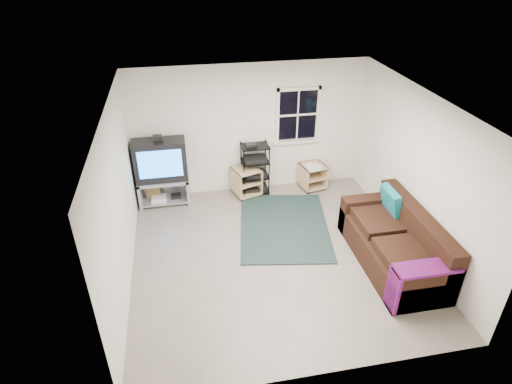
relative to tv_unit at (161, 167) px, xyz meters
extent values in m
plane|color=gray|center=(1.76, -2.03, -0.79)|extent=(4.60, 4.60, 0.00)
plane|color=white|center=(1.76, -2.03, 1.81)|extent=(4.60, 4.60, 0.00)
plane|color=silver|center=(1.76, 0.27, 0.51)|extent=(4.60, 0.00, 4.60)
plane|color=silver|center=(1.76, -4.33, 0.51)|extent=(4.60, 0.00, 4.60)
plane|color=silver|center=(-0.54, -2.03, 0.51)|extent=(0.00, 4.60, 4.60)
plane|color=silver|center=(4.06, -2.03, 0.51)|extent=(0.00, 4.60, 4.60)
cube|color=black|center=(2.71, 0.25, 0.76)|extent=(0.80, 0.01, 1.02)
cube|color=silver|center=(2.71, 0.23, 1.28)|extent=(0.88, 0.06, 0.06)
cube|color=silver|center=(2.71, 0.22, 0.21)|extent=(0.98, 0.14, 0.05)
cube|color=silver|center=(2.30, 0.23, 0.76)|extent=(0.06, 0.06, 1.10)
cube|color=silver|center=(3.12, 0.23, 0.76)|extent=(0.06, 0.06, 1.10)
cube|color=silver|center=(2.71, 0.24, 0.76)|extent=(0.78, 0.04, 0.04)
cube|color=#9B9BA3|center=(0.00, -0.01, -0.28)|extent=(0.97, 0.49, 0.06)
cube|color=#9B9BA3|center=(-0.46, -0.01, -0.52)|extent=(0.06, 0.49, 0.54)
cube|color=#9B9BA3|center=(0.46, -0.01, -0.52)|extent=(0.06, 0.49, 0.54)
cube|color=#9B9BA3|center=(0.00, -0.01, -0.72)|extent=(0.86, 0.45, 0.04)
cube|color=#9B9BA3|center=(0.00, 0.22, -0.52)|extent=(0.97, 0.04, 0.54)
cube|color=silver|center=(-0.12, -0.05, -0.66)|extent=(0.29, 0.23, 0.08)
cube|color=black|center=(0.21, -0.01, -0.67)|extent=(0.19, 0.18, 0.06)
cube|color=black|center=(0.00, -0.01, 0.15)|extent=(0.97, 0.41, 0.80)
cube|color=#1E81FC|center=(0.00, -0.22, 0.17)|extent=(0.80, 0.01, 0.54)
cube|color=black|center=(0.00, -0.01, 0.60)|extent=(0.18, 0.13, 0.10)
cylinder|color=black|center=(1.57, -0.13, -0.24)|extent=(0.02, 0.02, 1.09)
cylinder|color=black|center=(2.08, -0.13, -0.24)|extent=(0.02, 0.02, 1.09)
cylinder|color=black|center=(1.57, 0.23, -0.24)|extent=(0.02, 0.02, 1.09)
cylinder|color=black|center=(2.08, 0.23, -0.24)|extent=(0.02, 0.02, 1.09)
cube|color=black|center=(1.82, 0.05, -0.74)|extent=(0.54, 0.39, 0.02)
cube|color=black|center=(1.82, 0.05, -0.68)|extent=(0.42, 0.32, 0.09)
cube|color=black|center=(1.82, 0.05, -0.41)|extent=(0.54, 0.39, 0.02)
cube|color=black|center=(1.82, 0.05, -0.35)|extent=(0.42, 0.32, 0.09)
cube|color=black|center=(1.82, 0.05, -0.08)|extent=(0.54, 0.39, 0.02)
cube|color=black|center=(1.82, 0.05, -0.02)|extent=(0.42, 0.32, 0.09)
cube|color=black|center=(1.82, 0.05, 0.25)|extent=(0.54, 0.39, 0.02)
cube|color=tan|center=(1.64, 0.00, -0.21)|extent=(0.62, 0.62, 0.02)
cube|color=tan|center=(1.64, 0.00, -0.72)|extent=(0.62, 0.62, 0.02)
cube|color=tan|center=(1.41, -0.07, -0.47)|extent=(0.17, 0.48, 0.53)
cube|color=tan|center=(1.86, 0.07, -0.47)|extent=(0.17, 0.48, 0.53)
cube|color=tan|center=(1.57, 0.22, -0.47)|extent=(0.44, 0.16, 0.53)
cube|color=tan|center=(1.64, 0.00, -0.49)|extent=(0.57, 0.59, 0.02)
cylinder|color=black|center=(1.51, -0.25, -0.76)|extent=(0.05, 0.05, 0.05)
cylinder|color=black|center=(1.77, 0.25, -0.76)|extent=(0.05, 0.05, 0.05)
cube|color=tan|center=(3.04, 0.01, -0.27)|extent=(0.56, 0.56, 0.02)
cube|color=tan|center=(3.04, 0.01, -0.72)|extent=(0.56, 0.56, 0.02)
cube|color=tan|center=(2.81, -0.03, -0.50)|extent=(0.11, 0.47, 0.47)
cube|color=tan|center=(3.26, 0.05, -0.50)|extent=(0.11, 0.47, 0.47)
cube|color=tan|center=(2.99, 0.23, -0.50)|extent=(0.43, 0.11, 0.47)
cube|color=tan|center=(3.04, 0.01, -0.52)|extent=(0.51, 0.53, 0.02)
cylinder|color=black|center=(2.89, -0.21, -0.76)|extent=(0.05, 0.05, 0.05)
cylinder|color=black|center=(3.18, 0.23, -0.76)|extent=(0.05, 0.05, 0.05)
cylinder|color=silver|center=(3.01, -0.10, -0.25)|extent=(0.33, 0.33, 0.02)
cube|color=black|center=(3.55, -2.56, -0.56)|extent=(0.97, 2.16, 0.45)
cube|color=black|center=(3.90, -2.56, -0.10)|extent=(0.26, 2.16, 0.47)
cube|color=black|center=(3.55, -1.61, -0.45)|extent=(0.97, 0.26, 0.67)
cube|color=black|center=(3.55, -3.51, -0.45)|extent=(0.97, 0.26, 0.67)
cube|color=black|center=(3.46, -2.99, -0.26)|extent=(0.65, 0.78, 0.14)
cube|color=black|center=(3.46, -2.13, -0.26)|extent=(0.65, 0.78, 0.14)
cube|color=teal|center=(3.74, -1.97, -0.01)|extent=(0.22, 0.52, 0.45)
cube|color=#0C1288|center=(3.53, -3.51, -0.09)|extent=(0.90, 0.32, 0.04)
cube|color=#0C1288|center=(3.08, -3.51, -0.43)|extent=(0.04, 0.32, 0.63)
cube|color=black|center=(2.12, -1.27, -0.77)|extent=(1.90, 2.38, 0.03)
cube|color=olive|center=(-0.22, 0.13, -0.59)|extent=(0.29, 0.20, 0.40)
camera|label=1|loc=(0.42, -7.44, 3.73)|focal=30.00mm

